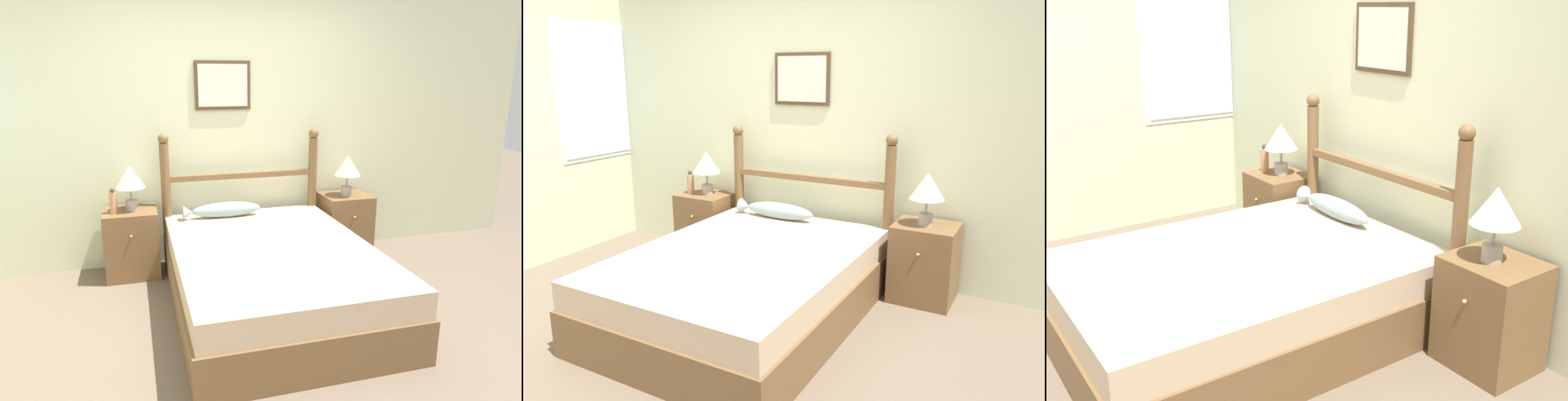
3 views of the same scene
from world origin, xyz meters
TOP-DOWN VIEW (x-y plane):
  - ground_plane at (0.00, 0.00)m, footprint 16.00×16.00m
  - wall_back at (-0.00, 1.73)m, footprint 6.40×0.08m
  - bed at (0.12, 0.56)m, footprint 1.50×2.07m
  - headboard at (0.12, 1.55)m, footprint 1.51×0.10m
  - nightstand_left at (-0.92, 1.47)m, footprint 0.46×0.43m
  - nightstand_right at (1.15, 1.47)m, footprint 0.46×0.43m
  - table_lamp_left at (-0.90, 1.47)m, footprint 0.26×0.26m
  - table_lamp_right at (1.14, 1.44)m, footprint 0.26×0.26m
  - bottle at (-1.05, 1.41)m, footprint 0.06×0.06m
  - fish_pillow at (-0.11, 1.38)m, footprint 0.71×0.13m

SIDE VIEW (x-z plane):
  - ground_plane at x=0.00m, z-range 0.00..0.00m
  - bed at x=0.12m, z-range 0.00..0.50m
  - nightstand_left at x=-0.92m, z-range 0.00..0.61m
  - nightstand_right at x=1.15m, z-range 0.00..0.61m
  - fish_pillow at x=-0.11m, z-range 0.50..0.64m
  - headboard at x=0.12m, z-range 0.05..1.31m
  - bottle at x=-1.05m, z-range 0.60..0.82m
  - table_lamp_left at x=-0.90m, z-range 0.69..1.09m
  - table_lamp_right at x=1.14m, z-range 0.69..1.09m
  - wall_back at x=0.00m, z-range 0.00..2.55m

